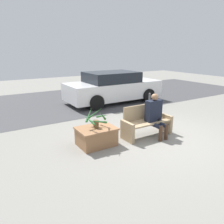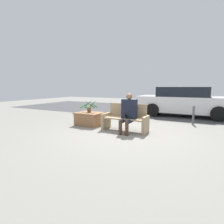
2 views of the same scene
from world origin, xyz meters
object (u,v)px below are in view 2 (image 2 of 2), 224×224
(person_seated, at_px, (128,111))
(planter_box, at_px, (89,118))
(potted_plant, at_px, (89,106))
(bollard_post, at_px, (193,115))
(bench, at_px, (125,119))
(parked_car, at_px, (185,102))

(person_seated, xyz_separation_m, planter_box, (-1.68, 0.33, -0.41))
(potted_plant, xyz_separation_m, bollard_post, (3.42, 1.88, -0.34))
(person_seated, distance_m, bollard_post, 2.82)
(bollard_post, bearing_deg, bench, -133.13)
(parked_car, relative_size, bollard_post, 6.20)
(potted_plant, distance_m, parked_car, 4.85)
(person_seated, bearing_deg, potted_plant, 169.21)
(bollard_post, bearing_deg, potted_plant, -151.15)
(parked_car, bearing_deg, planter_box, -127.13)
(planter_box, distance_m, bollard_post, 3.90)
(parked_car, xyz_separation_m, bollard_post, (0.49, -1.98, -0.33))
(planter_box, relative_size, parked_car, 0.22)
(person_seated, distance_m, potted_plant, 1.71)
(parked_car, height_order, bollard_post, parked_car)
(bench, bearing_deg, person_seated, -45.61)
(planter_box, distance_m, potted_plant, 0.45)
(parked_car, bearing_deg, bollard_post, -76.05)
(person_seated, height_order, parked_car, parked_car)
(potted_plant, bearing_deg, planter_box, 77.01)
(potted_plant, height_order, parked_car, parked_car)
(person_seated, distance_m, parked_car, 4.37)
(person_seated, relative_size, potted_plant, 2.03)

